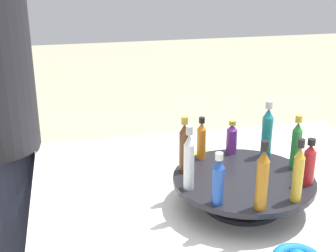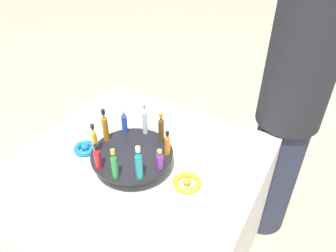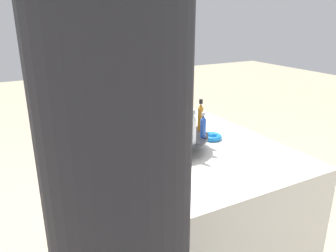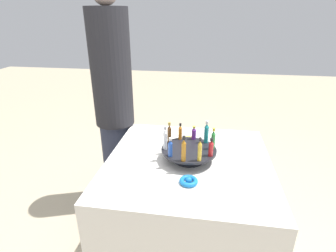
# 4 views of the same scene
# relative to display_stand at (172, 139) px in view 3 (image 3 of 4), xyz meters

# --- Properties ---
(party_table) EXTENTS (0.96, 0.96, 0.71)m
(party_table) POSITION_rel_display_stand_xyz_m (0.00, 0.00, -0.41)
(party_table) COLOR silver
(party_table) RESTS_ON ground_plane
(display_stand) EXTENTS (0.32, 0.32, 0.07)m
(display_stand) POSITION_rel_display_stand_xyz_m (0.00, 0.00, 0.00)
(display_stand) COLOR black
(display_stand) RESTS_ON party_table
(bottle_red) EXTENTS (0.03, 0.03, 0.11)m
(bottle_red) POSITION_rel_display_stand_xyz_m (-0.06, -0.12, 0.07)
(bottle_red) COLOR #B21E23
(bottle_red) RESTS_ON display_stand
(bottle_green) EXTENTS (0.02, 0.02, 0.13)m
(bottle_green) POSITION_rel_display_stand_xyz_m (0.02, -0.14, 0.08)
(bottle_green) COLOR #288438
(bottle_green) RESTS_ON display_stand
(bottle_teal) EXTENTS (0.03, 0.03, 0.14)m
(bottle_teal) POSITION_rel_display_stand_xyz_m (0.10, -0.10, 0.09)
(bottle_teal) COLOR teal
(bottle_teal) RESTS_ON display_stand
(bottle_purple) EXTENTS (0.03, 0.03, 0.09)m
(bottle_purple) POSITION_rel_display_stand_xyz_m (0.14, -0.02, 0.06)
(bottle_purple) COLOR #702D93
(bottle_purple) RESTS_ON display_stand
(bottle_orange) EXTENTS (0.02, 0.02, 0.11)m
(bottle_orange) POSITION_rel_display_stand_xyz_m (0.12, 0.06, 0.07)
(bottle_orange) COLOR orange
(bottle_orange) RESTS_ON display_stand
(bottle_brown) EXTENTS (0.02, 0.02, 0.13)m
(bottle_brown) POSITION_rel_display_stand_xyz_m (0.06, 0.12, 0.08)
(bottle_brown) COLOR brown
(bottle_brown) RESTS_ON display_stand
(bottle_clear) EXTENTS (0.02, 0.02, 0.14)m
(bottle_clear) POSITION_rel_display_stand_xyz_m (-0.02, 0.14, 0.09)
(bottle_clear) COLOR silver
(bottle_clear) RESTS_ON display_stand
(bottle_blue) EXTENTS (0.02, 0.02, 0.11)m
(bottle_blue) POSITION_rel_display_stand_xyz_m (-0.10, 0.10, 0.07)
(bottle_blue) COLOR #234CAD
(bottle_blue) RESTS_ON display_stand
(bottle_amber) EXTENTS (0.02, 0.02, 0.14)m
(bottle_amber) POSITION_rel_display_stand_xyz_m (-0.14, 0.02, 0.09)
(bottle_amber) COLOR #AD6B19
(bottle_amber) RESTS_ON display_stand
(bottle_gold) EXTENTS (0.02, 0.02, 0.13)m
(bottle_gold) POSITION_rel_display_stand_xyz_m (-0.12, -0.06, 0.08)
(bottle_gold) COLOR gold
(bottle_gold) RESTS_ON display_stand
(ribbon_bow_blue) EXTENTS (0.10, 0.10, 0.03)m
(ribbon_bow_blue) POSITION_rel_display_stand_xyz_m (-0.23, -0.02, -0.04)
(ribbon_bow_blue) COLOR blue
(ribbon_bow_blue) RESTS_ON party_table
(ribbon_bow_gold) EXTENTS (0.11, 0.11, 0.03)m
(ribbon_bow_gold) POSITION_rel_display_stand_xyz_m (0.23, 0.02, -0.04)
(ribbon_bow_gold) COLOR gold
(ribbon_bow_gold) RESTS_ON party_table
(person_figure) EXTENTS (0.29, 0.29, 1.72)m
(person_figure) POSITION_rel_display_stand_xyz_m (0.46, 0.61, 0.11)
(person_figure) COLOR #282D42
(person_figure) RESTS_ON ground_plane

